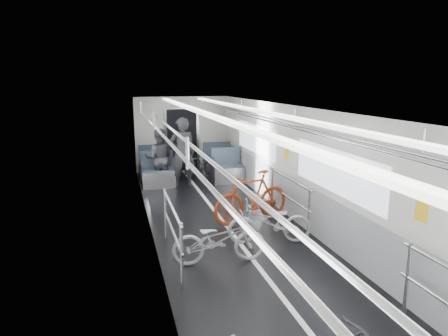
# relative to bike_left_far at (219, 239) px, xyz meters

# --- Properties ---
(car_shell) EXTENTS (3.02, 14.01, 2.41)m
(car_shell) POSITION_rel_bike_left_far_xyz_m (0.56, 1.78, 0.73)
(car_shell) COLOR black
(car_shell) RESTS_ON ground
(bike_left_far) EXTENTS (1.56, 0.63, 0.80)m
(bike_left_far) POSITION_rel_bike_left_far_xyz_m (0.00, 0.00, 0.00)
(bike_left_far) COLOR #A1A2A6
(bike_left_far) RESTS_ON floor
(bike_right_mid) EXTENTS (1.59, 0.79, 0.80)m
(bike_right_mid) POSITION_rel_bike_left_far_xyz_m (1.08, 0.52, -0.00)
(bike_right_mid) COLOR #9E9FA3
(bike_right_mid) RESTS_ON floor
(bike_right_far) EXTENTS (1.86, 0.94, 1.08)m
(bike_right_far) POSITION_rel_bike_left_far_xyz_m (1.14, 1.70, 0.14)
(bike_right_far) COLOR #943112
(bike_right_far) RESTS_ON floor
(bike_aisle) EXTENTS (0.90, 1.78, 0.89)m
(bike_aisle) POSITION_rel_bike_left_far_xyz_m (0.79, 4.80, 0.05)
(bike_aisle) COLOR black
(bike_aisle) RESTS_ON floor
(person_standing) EXTENTS (0.71, 0.47, 1.94)m
(person_standing) POSITION_rel_bike_left_far_xyz_m (0.21, 4.80, 0.57)
(person_standing) COLOR black
(person_standing) RESTS_ON floor
(person_seated) EXTENTS (0.88, 0.74, 1.63)m
(person_seated) POSITION_rel_bike_left_far_xyz_m (-0.40, 5.06, 0.42)
(person_seated) COLOR #2C2A31
(person_seated) RESTS_ON floor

